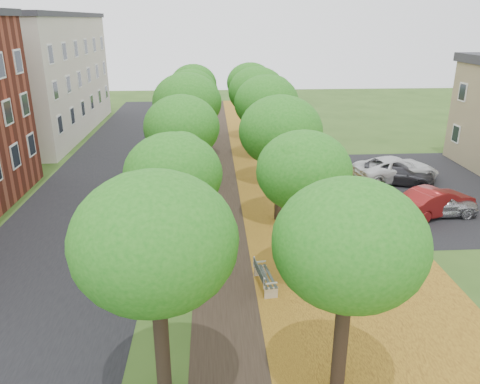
{
  "coord_description": "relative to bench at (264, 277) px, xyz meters",
  "views": [
    {
      "loc": [
        -0.77,
        -10.27,
        9.8
      ],
      "look_at": [
        0.45,
        9.44,
        2.5
      ],
      "focal_mm": 35.0,
      "sensor_mm": 36.0,
      "label": 1
    }
  ],
  "objects": [
    {
      "name": "street_asphalt",
      "position": [
        -8.64,
        9.52,
        -0.45
      ],
      "size": [
        8.0,
        70.0,
        0.01
      ],
      "primitive_type": "cube",
      "color": "black",
      "rests_on": "ground"
    },
    {
      "name": "footpath",
      "position": [
        -1.14,
        9.52,
        -0.45
      ],
      "size": [
        3.2,
        70.0,
        0.01
      ],
      "primitive_type": "cube",
      "color": "black",
      "rests_on": "ground"
    },
    {
      "name": "leaf_verge",
      "position": [
        3.86,
        9.52,
        -0.45
      ],
      "size": [
        7.5,
        70.0,
        0.01
      ],
      "primitive_type": "cube",
      "color": "#B68221",
      "rests_on": "ground"
    },
    {
      "name": "parking_lot",
      "position": [
        12.36,
        10.52,
        -0.45
      ],
      "size": [
        9.0,
        16.0,
        0.01
      ],
      "primitive_type": "cube",
      "color": "black",
      "rests_on": "ground"
    },
    {
      "name": "tree_row_west",
      "position": [
        -3.34,
        9.52,
        4.18
      ],
      "size": [
        3.78,
        33.78,
        6.28
      ],
      "color": "black",
      "rests_on": "ground"
    },
    {
      "name": "tree_row_east",
      "position": [
        1.46,
        9.52,
        4.18
      ],
      "size": [
        3.78,
        33.78,
        6.28
      ],
      "color": "black",
      "rests_on": "ground"
    },
    {
      "name": "building_cream",
      "position": [
        -18.14,
        27.52,
        4.76
      ],
      "size": [
        10.3,
        20.3,
        10.4
      ],
      "color": "beige",
      "rests_on": "ground"
    },
    {
      "name": "bench",
      "position": [
        0.0,
        0.0,
        0.0
      ],
      "size": [
        0.78,
        1.89,
        0.87
      ],
      "rotation": [
        0.0,
        0.0,
        1.71
      ],
      "color": "#252F29",
      "rests_on": "ground"
    },
    {
      "name": "car_silver",
      "position": [
        9.86,
        6.55,
        0.28
      ],
      "size": [
        4.34,
        1.85,
        1.46
      ],
      "primitive_type": "imported",
      "rotation": [
        0.0,
        0.0,
        1.6
      ],
      "color": "#A8A8AC",
      "rests_on": "ground"
    },
    {
      "name": "car_red",
      "position": [
        9.86,
        6.61,
        0.29
      ],
      "size": [
        4.78,
        3.17,
        1.49
      ],
      "primitive_type": "imported",
      "rotation": [
        0.0,
        0.0,
        1.96
      ],
      "color": "maroon",
      "rests_on": "ground"
    },
    {
      "name": "car_grey",
      "position": [
        9.86,
        11.66,
        0.17
      ],
      "size": [
        4.64,
        3.09,
        1.25
      ],
      "primitive_type": "imported",
      "rotation": [
        0.0,
        0.0,
        1.23
      ],
      "color": "#2D2D31",
      "rests_on": "ground"
    },
    {
      "name": "car_white",
      "position": [
        9.91,
        12.34,
        0.31
      ],
      "size": [
        5.87,
        3.51,
        1.53
      ],
      "primitive_type": "imported",
      "rotation": [
        0.0,
        0.0,
        1.76
      ],
      "color": "silver",
      "rests_on": "ground"
    }
  ]
}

